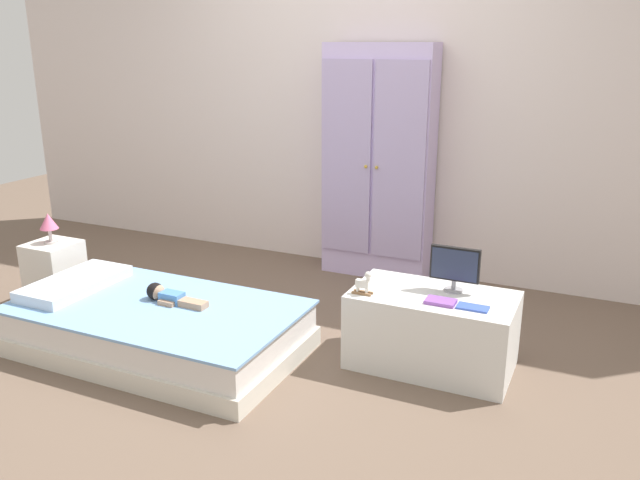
# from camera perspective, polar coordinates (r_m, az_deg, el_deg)

# --- Properties ---
(ground_plane) EXTENTS (10.00, 10.00, 0.02)m
(ground_plane) POSITION_cam_1_polar(r_m,az_deg,el_deg) (3.81, -5.85, -9.11)
(ground_plane) COLOR brown
(back_wall) EXTENTS (6.40, 0.05, 2.70)m
(back_wall) POSITION_cam_1_polar(r_m,az_deg,el_deg) (4.85, 3.36, 13.31)
(back_wall) COLOR silver
(back_wall) RESTS_ON ground_plane
(bed) EXTENTS (1.59, 0.90, 0.27)m
(bed) POSITION_cam_1_polar(r_m,az_deg,el_deg) (3.76, -14.03, -7.50)
(bed) COLOR silver
(bed) RESTS_ON ground_plane
(pillow) EXTENTS (0.32, 0.64, 0.06)m
(pillow) POSITION_cam_1_polar(r_m,az_deg,el_deg) (4.08, -20.77, -3.59)
(pillow) COLOR silver
(pillow) RESTS_ON bed
(doll) EXTENTS (0.39, 0.13, 0.10)m
(doll) POSITION_cam_1_polar(r_m,az_deg,el_deg) (3.74, -13.44, -4.73)
(doll) COLOR #4C84C6
(doll) RESTS_ON bed
(nightstand) EXTENTS (0.29, 0.29, 0.42)m
(nightstand) POSITION_cam_1_polar(r_m,az_deg,el_deg) (4.59, -22.30, -2.75)
(nightstand) COLOR silver
(nightstand) RESTS_ON ground_plane
(table_lamp) EXTENTS (0.12, 0.12, 0.20)m
(table_lamp) POSITION_cam_1_polar(r_m,az_deg,el_deg) (4.49, -22.79, 1.41)
(table_lamp) COLOR #B7B2AD
(table_lamp) RESTS_ON nightstand
(wardrobe) EXTENTS (0.78, 0.29, 1.66)m
(wardrobe) POSITION_cam_1_polar(r_m,az_deg,el_deg) (4.67, 5.14, 6.74)
(wardrobe) COLOR silver
(wardrobe) RESTS_ON ground_plane
(tv_stand) EXTENTS (0.85, 0.47, 0.41)m
(tv_stand) POSITION_cam_1_polar(r_m,az_deg,el_deg) (3.51, 9.82, -7.83)
(tv_stand) COLOR silver
(tv_stand) RESTS_ON ground_plane
(tv_monitor) EXTENTS (0.26, 0.10, 0.24)m
(tv_monitor) POSITION_cam_1_polar(r_m,az_deg,el_deg) (3.43, 11.79, -2.28)
(tv_monitor) COLOR #99999E
(tv_monitor) RESTS_ON tv_stand
(rocking_horse_toy) EXTENTS (0.11, 0.04, 0.13)m
(rocking_horse_toy) POSITION_cam_1_polar(r_m,az_deg,el_deg) (3.36, 3.92, -3.80)
(rocking_horse_toy) COLOR #8E6642
(rocking_horse_toy) RESTS_ON tv_stand
(book_purple) EXTENTS (0.15, 0.10, 0.02)m
(book_purple) POSITION_cam_1_polar(r_m,az_deg,el_deg) (3.31, 10.58, -5.35)
(book_purple) COLOR #8E51B2
(book_purple) RESTS_ON tv_stand
(book_blue) EXTENTS (0.15, 0.08, 0.01)m
(book_blue) POSITION_cam_1_polar(r_m,az_deg,el_deg) (3.28, 13.31, -5.81)
(book_blue) COLOR blue
(book_blue) RESTS_ON tv_stand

